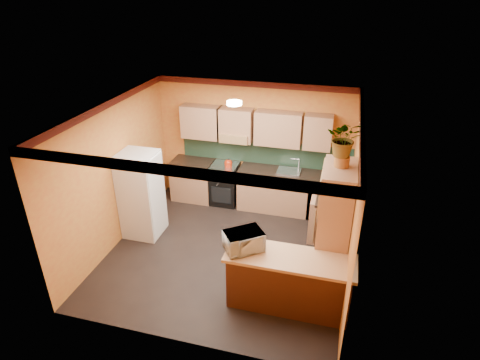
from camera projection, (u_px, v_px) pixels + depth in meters
The scene contains 15 objects.
room_shell at pixel (231, 142), 6.70m from camera, with size 4.24×4.24×2.72m.
base_cabinets_back at pixel (252, 188), 8.74m from camera, with size 3.65×0.60×0.88m, color tan.
countertop_back at pixel (253, 169), 8.54m from camera, with size 3.65×0.62×0.04m, color black.
stove at pixel (225, 184), 8.88m from camera, with size 0.58×0.58×0.91m, color black.
kettle at pixel (228, 163), 8.57m from camera, with size 0.17×0.17×0.18m, color #AE260B, non-canonical shape.
sink at pixel (289, 171), 8.34m from camera, with size 0.48×0.40×0.03m, color silver.
base_cabinets_right at pixel (331, 219), 7.61m from camera, with size 0.60×0.80×0.88m, color tan.
countertop_right at pixel (334, 198), 7.40m from camera, with size 0.62×0.80×0.04m, color black.
fridge at pixel (141, 195), 7.62m from camera, with size 0.68×0.66×1.70m, color silver.
pantry at pixel (333, 228), 6.24m from camera, with size 0.48×0.90×2.10m, color tan.
fern_pot at pixel (342, 161), 5.77m from camera, with size 0.22×0.22×0.16m, color brown.
fern at pixel (345, 138), 5.61m from camera, with size 0.48×0.42×0.54m, color tan.
breakfast_bar at pixel (288, 283), 6.02m from camera, with size 1.80×0.55×0.88m, color #452010.
bar_top at pixel (290, 258), 5.81m from camera, with size 1.90×0.65×0.05m, color tan.
microwave at pixel (244, 241), 5.89m from camera, with size 0.55×0.37×0.31m, color silver.
Camera 1 is at (1.79, -5.73, 4.55)m, focal length 30.00 mm.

